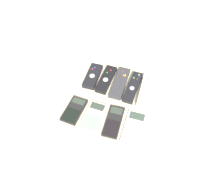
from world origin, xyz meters
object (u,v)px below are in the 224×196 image
calculator_1 (93,116)px  remote_4 (146,91)px  remote_2 (120,83)px  calculator_0 (74,110)px  remote_0 (93,76)px  remote_1 (106,79)px  remote_3 (133,87)px  calculator_3 (134,127)px  calculator_2 (114,121)px

calculator_1 → remote_4: bearing=48.8°
remote_2 → calculator_0: bearing=-126.4°
remote_0 → calculator_1: (0.09, -0.21, -0.00)m
remote_1 → remote_4: 0.20m
remote_0 → remote_3: 0.21m
remote_2 → calculator_3: remote_2 is taller
calculator_3 → remote_4: bearing=87.8°
remote_4 → remote_1: bearing=174.6°
calculator_0 → calculator_3: (0.27, 0.00, -0.00)m
remote_3 → calculator_2: 0.20m
remote_3 → calculator_0: remote_3 is taller
remote_0 → calculator_3: (0.27, -0.21, -0.01)m
calculator_1 → calculator_2: calculator_1 is taller
remote_2 → remote_4: (0.13, -0.01, 0.00)m
remote_2 → calculator_2: 0.21m
remote_0 → remote_3: size_ratio=0.84×
remote_1 → remote_3: remote_3 is taller
remote_3 → calculator_2: bearing=-97.2°
calculator_1 → calculator_2: bearing=4.6°
remote_0 → remote_4: 0.27m
remote_1 → remote_2: bearing=1.4°
remote_3 → remote_4: bearing=-0.2°
calculator_1 → calculator_0: bearing=178.4°
remote_3 → calculator_1: bearing=-118.7°
remote_0 → calculator_2: bearing=-52.1°
remote_3 → calculator_1: remote_3 is taller
remote_3 → remote_2: bearing=175.2°
calculator_0 → remote_0: bearing=90.8°
calculator_1 → calculator_3: size_ratio=0.91×
remote_4 → remote_0: bearing=175.9°
remote_3 → calculator_3: bearing=-71.8°
remote_3 → remote_4: (0.06, -0.00, 0.00)m
remote_0 → calculator_2: 0.27m
calculator_0 → calculator_3: bearing=3.2°
remote_3 → remote_4: remote_4 is taller
calculator_1 → remote_0: bearing=112.7°
remote_0 → calculator_1: remote_0 is taller
calculator_1 → calculator_2: size_ratio=0.92×
remote_4 → calculator_0: size_ratio=1.36×
calculator_1 → remote_2: bearing=76.6°
remote_1 → calculator_1: bearing=-84.5°
remote_2 → remote_3: bearing=-7.8°
remote_2 → calculator_3: 0.25m
remote_1 → calculator_0: bearing=-108.8°
remote_1 → calculator_1: (0.02, -0.21, -0.00)m
remote_2 → calculator_0: size_ratio=1.38×
calculator_2 → calculator_3: 0.09m
remote_2 → calculator_0: (-0.15, -0.21, -0.00)m
remote_0 → remote_2: bearing=-1.4°
remote_2 → calculator_3: (0.13, -0.21, -0.00)m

